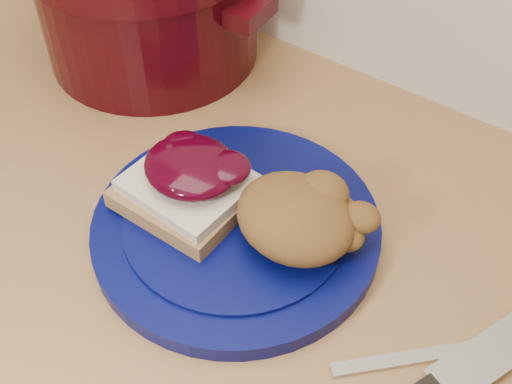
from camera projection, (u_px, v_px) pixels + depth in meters
The scene contains 5 objects.
plate at pixel (236, 227), 0.64m from camera, with size 0.29×0.29×0.02m, color #040843.
sandwich at pixel (188, 181), 0.63m from camera, with size 0.12×0.11×0.06m.
stuffing_mound at pixel (295, 218), 0.59m from camera, with size 0.12×0.10×0.06m, color brown.
butter_knife at pixel (422, 356), 0.55m from camera, with size 0.16×0.01×0.00m, color silver.
pepper_grinder at pixel (153, 2), 0.82m from camera, with size 0.07×0.07×0.14m.
Camera 1 is at (0.27, 1.17, 1.40)m, focal length 45.00 mm.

